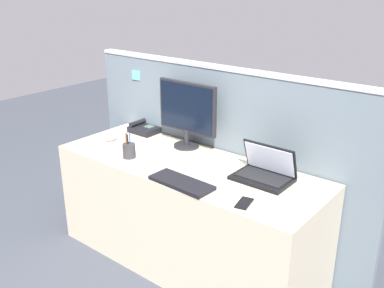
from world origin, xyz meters
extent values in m
plane|color=#424751|center=(0.00, 0.00, 0.00)|extent=(10.00, 10.00, 0.00)
cube|color=beige|center=(0.00, 0.00, 0.37)|extent=(1.81, 0.66, 0.73)
cube|color=slate|center=(0.00, 0.37, 0.64)|extent=(2.27, 0.06, 1.28)
cube|color=#B7BAC1|center=(0.00, 0.37, 1.29)|extent=(2.27, 0.07, 0.02)
cube|color=#66ADD1|center=(-0.78, 0.34, 1.14)|extent=(0.08, 0.01, 0.08)
cube|color=yellow|center=(-0.11, 0.34, 0.85)|extent=(0.08, 0.01, 0.09)
cylinder|color=#232328|center=(-0.20, 0.23, 0.74)|extent=(0.18, 0.18, 0.02)
cylinder|color=#232328|center=(-0.20, 0.23, 0.80)|extent=(0.04, 0.04, 0.11)
cube|color=#232328|center=(-0.20, 0.24, 1.02)|extent=(0.47, 0.03, 0.35)
cube|color=black|center=(-0.20, 0.23, 1.02)|extent=(0.44, 0.01, 0.32)
cube|color=black|center=(0.50, 0.09, 0.74)|extent=(0.34, 0.23, 0.02)
cube|color=black|center=(0.50, 0.10, 0.75)|extent=(0.30, 0.16, 0.00)
cube|color=black|center=(0.50, 0.17, 0.84)|extent=(0.34, 0.08, 0.19)
cube|color=silver|center=(0.50, 0.16, 0.84)|extent=(0.31, 0.07, 0.17)
cube|color=black|center=(-0.64, 0.27, 0.75)|extent=(0.21, 0.17, 0.04)
cube|color=#4C6B5B|center=(-0.61, 0.29, 0.78)|extent=(0.06, 0.06, 0.01)
cylinder|color=black|center=(-0.71, 0.27, 0.79)|extent=(0.04, 0.16, 0.04)
cube|color=black|center=(0.17, -0.25, 0.74)|extent=(0.40, 0.17, 0.02)
ellipsoid|color=#B2B5BC|center=(-0.71, -0.02, 0.75)|extent=(0.09, 0.12, 0.03)
cylinder|color=#333338|center=(-0.36, -0.16, 0.78)|extent=(0.08, 0.08, 0.10)
cylinder|color=#238438|center=(-0.37, -0.16, 0.84)|extent=(0.01, 0.01, 0.14)
cylinder|color=blue|center=(-0.37, -0.14, 0.83)|extent=(0.02, 0.01, 0.13)
cylinder|color=red|center=(-0.37, -0.18, 0.84)|extent=(0.02, 0.01, 0.14)
cylinder|color=black|center=(-0.37, -0.16, 0.83)|extent=(0.02, 0.02, 0.12)
cube|color=black|center=(0.57, -0.22, 0.73)|extent=(0.09, 0.14, 0.01)
camera|label=1|loc=(1.65, -1.99, 1.85)|focal=41.20mm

